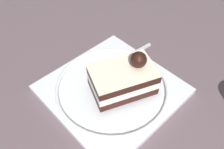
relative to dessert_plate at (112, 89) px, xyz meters
The scene contains 4 objects.
ground_plane 0.03m from the dessert_plate, 41.12° to the left, with size 2.40×2.40×0.00m, color #5C4D53.
dessert_plate is the anchor object (origin of this frame).
cake_slice 0.04m from the dessert_plate, 67.44° to the right, with size 0.13×0.12×0.08m.
fork 0.09m from the dessert_plate, 14.31° to the left, with size 0.10×0.03×0.00m.
Camera 1 is at (-0.23, -0.19, 0.35)m, focal length 36.63 mm.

